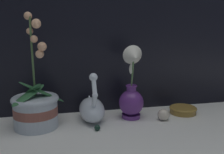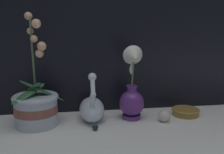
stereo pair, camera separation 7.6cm
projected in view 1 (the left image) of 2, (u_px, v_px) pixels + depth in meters
The scene contains 7 objects.
ground_plane at pixel (122, 131), 1.02m from camera, with size 2.80×2.80×0.00m, color silver.
orchid_potted_plant at pixel (36, 107), 1.04m from camera, with size 0.22×0.21×0.45m.
swan_figurine at pixel (92, 108), 1.13m from camera, with size 0.11×0.22×0.22m.
blue_vase at pixel (132, 95), 1.14m from camera, with size 0.11×0.12×0.32m.
glass_sphere at pixel (163, 115), 1.13m from camera, with size 0.05×0.05×0.05m.
amber_dish at pixel (183, 110), 1.22m from camera, with size 0.13×0.13×0.03m.
glass_bauble at pixel (97, 128), 1.02m from camera, with size 0.02×0.02×0.02m.
Camera 1 is at (-0.24, -0.93, 0.41)m, focal length 42.00 mm.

